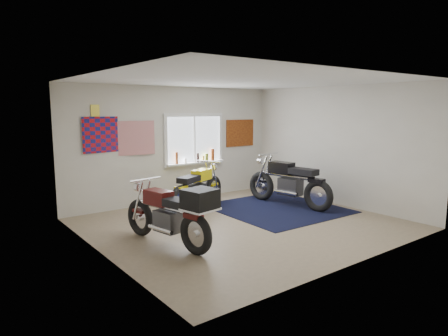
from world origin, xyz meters
TOP-DOWN VIEW (x-y plane):
  - ground at (0.00, 0.00)m, footprint 5.50×5.50m
  - room_shell at (0.00, 0.00)m, footprint 5.50×5.50m
  - navy_rug at (1.34, 0.45)m, footprint 2.57×2.67m
  - window_assembly at (0.50, 2.47)m, footprint 1.66×0.17m
  - oil_bottles at (0.63, 2.40)m, footprint 1.12×0.09m
  - flag_display at (-1.90, 2.48)m, footprint 1.60×0.10m
  - triumph_poster at (1.95, 2.48)m, footprint 0.90×0.03m
  - yellow_triumph at (-0.08, 1.47)m, footprint 1.89×0.98m
  - black_chrome_bike at (1.75, 0.49)m, footprint 0.69×2.27m
  - maroon_tourer at (-1.72, -0.30)m, footprint 0.81×2.04m

SIDE VIEW (x-z plane):
  - ground at x=0.00m, z-range 0.00..0.00m
  - navy_rug at x=1.34m, z-range 0.00..0.01m
  - yellow_triumph at x=-0.08m, z-range -0.06..0.96m
  - black_chrome_bike at x=1.75m, z-range -0.07..1.09m
  - maroon_tourer at x=-1.72m, z-range 0.02..1.06m
  - oil_bottles at x=0.63m, z-range 0.87..1.17m
  - window_assembly at x=0.50m, z-range 0.74..2.00m
  - triumph_poster at x=1.95m, z-range 1.20..1.90m
  - room_shell at x=0.00m, z-range -1.11..4.39m
  - flag_display at x=-1.90m, z-range 1.56..2.73m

